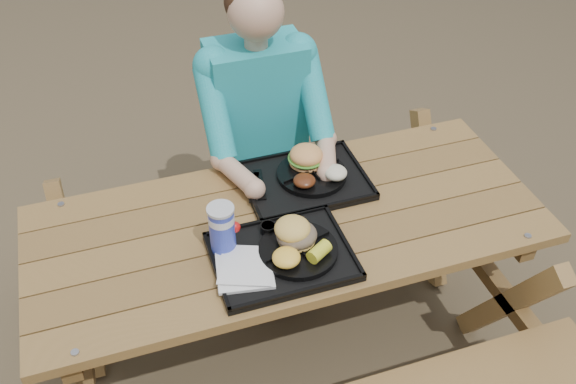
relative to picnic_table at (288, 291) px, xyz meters
name	(u,v)px	position (x,y,z in m)	size (l,w,h in m)	color
ground	(288,349)	(0.00, 0.00, -0.38)	(60.00, 60.00, 0.00)	#999999
picnic_table	(288,291)	(0.00, 0.00, 0.00)	(1.80, 1.49, 0.75)	#999999
tray_near	(282,257)	(-0.08, -0.17, 0.39)	(0.45, 0.35, 0.02)	black
tray_far	(305,181)	(0.12, 0.17, 0.39)	(0.45, 0.35, 0.02)	black
plate_near	(298,250)	(-0.02, -0.18, 0.41)	(0.26, 0.26, 0.02)	black
plate_far	(312,174)	(0.15, 0.18, 0.41)	(0.26, 0.26, 0.02)	black
napkin_stack	(245,269)	(-0.21, -0.20, 0.40)	(0.18, 0.18, 0.02)	silver
soda_cup	(222,230)	(-0.25, -0.08, 0.48)	(0.08, 0.08, 0.17)	#1729B0
condiment_bbq	(268,228)	(-0.09, -0.05, 0.41)	(0.05, 0.05, 0.03)	black
condiment_mustard	(287,224)	(-0.02, -0.05, 0.41)	(0.05, 0.05, 0.03)	yellow
sandwich	(297,226)	(-0.02, -0.14, 0.48)	(0.13, 0.13, 0.13)	#EBBA53
mac_cheese	(286,258)	(-0.08, -0.23, 0.44)	(0.09, 0.09, 0.05)	yellow
corn_cob	(319,252)	(0.03, -0.23, 0.44)	(0.08, 0.08, 0.05)	yellow
cutlery_far	(260,184)	(-0.05, 0.19, 0.40)	(0.03, 0.17, 0.01)	black
burger	(306,151)	(0.15, 0.24, 0.47)	(0.13, 0.13, 0.11)	#EB9D53
baked_beans	(304,181)	(0.10, 0.12, 0.43)	(0.08, 0.08, 0.04)	#572611
potato_salad	(336,173)	(0.22, 0.12, 0.44)	(0.09, 0.09, 0.05)	beige
diner	(260,150)	(0.06, 0.57, 0.27)	(0.48, 0.84, 1.28)	teal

